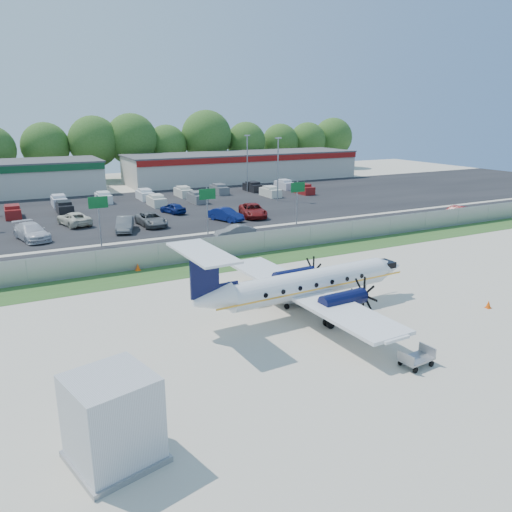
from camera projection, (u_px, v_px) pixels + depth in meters
name	position (u px, v px, depth m)	size (l,w,h in m)	color
ground	(299.00, 313.00, 31.85)	(170.00, 170.00, 0.00)	beige
grass_verge	(224.00, 265.00, 42.11)	(170.00, 4.00, 0.02)	#2D561E
access_road	(194.00, 246.00, 48.09)	(170.00, 8.00, 0.02)	black
parking_lot	(139.00, 210.00, 66.05)	(170.00, 32.00, 0.02)	black
perimeter_fence	(214.00, 248.00, 43.54)	(120.00, 0.06, 1.99)	gray
building_east	(243.00, 166.00, 95.57)	(44.40, 12.40, 5.24)	beige
sign_left	(99.00, 210.00, 46.93)	(1.80, 0.26, 5.00)	gray
sign_mid	(207.00, 201.00, 51.77)	(1.80, 0.26, 5.00)	gray
sign_right	(298.00, 193.00, 56.60)	(1.80, 0.26, 5.00)	gray
light_pole_ne	(278.00, 165.00, 71.70)	(0.90, 0.35, 9.09)	gray
light_pole_se	(247.00, 159.00, 80.26)	(0.90, 0.35, 9.09)	gray
tree_line	(93.00, 181.00, 95.14)	(112.00, 6.00, 14.00)	#2D5619
aircraft	(306.00, 284.00, 31.46)	(16.20, 15.99, 5.02)	silver
pushback_tug	(247.00, 296.00, 33.31)	(2.29, 1.67, 1.22)	silver
baggage_cart_near	(296.00, 298.00, 33.06)	(2.30, 1.80, 1.06)	gray
baggage_cart_far	(416.00, 358.00, 25.11)	(1.82, 1.21, 0.90)	gray
service_container	(113.00, 422.00, 17.98)	(3.70, 3.70, 3.38)	#BABDC1
cone_nose	(488.00, 304.00, 32.69)	(0.36, 0.36, 0.51)	#F24E07
cone_starboard_wing	(138.00, 267.00, 40.52)	(0.42, 0.42, 0.60)	#F24E07
road_car_mid	(235.00, 238.00, 51.03)	(1.47, 4.20, 1.38)	#595B5E
road_car_east	(460.00, 218.00, 61.21)	(1.61, 4.63, 1.53)	maroon
parked_car_a	(33.00, 240.00, 50.45)	(2.36, 5.81, 1.69)	silver
parked_car_b	(125.00, 231.00, 54.20)	(1.66, 4.77, 1.57)	#595B5E
parked_car_c	(152.00, 226.00, 56.82)	(2.51, 5.44, 1.51)	#595B5E
parked_car_d	(226.00, 221.00, 59.42)	(1.63, 4.66, 1.54)	navy
parked_car_e	(253.00, 217.00, 61.77)	(2.70, 5.86, 1.63)	maroon
parked_car_f	(74.00, 225.00, 57.15)	(2.52, 5.46, 1.52)	beige
parked_car_g	(173.00, 213.00, 63.93)	(1.63, 4.05, 1.38)	navy
far_parking_rows	(130.00, 204.00, 70.33)	(56.00, 10.00, 1.60)	gray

